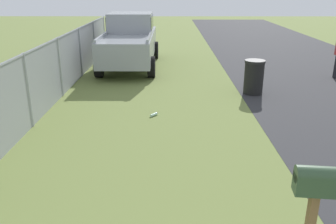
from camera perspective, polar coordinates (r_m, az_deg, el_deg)
mailbox at (r=4.15m, az=22.76°, el=-11.55°), size 0.25×0.48×1.36m
pickup_truck at (r=14.64m, az=-6.13°, el=11.67°), size 5.34×2.15×2.09m
trash_bin at (r=11.05m, az=13.69°, el=5.51°), size 0.61×0.61×1.04m
fence_section at (r=9.78m, az=-19.13°, el=5.68°), size 17.41×0.07×1.74m
litter_bottle_midfield_b at (r=8.99m, az=-2.31°, el=-0.42°), size 0.21×0.20×0.07m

